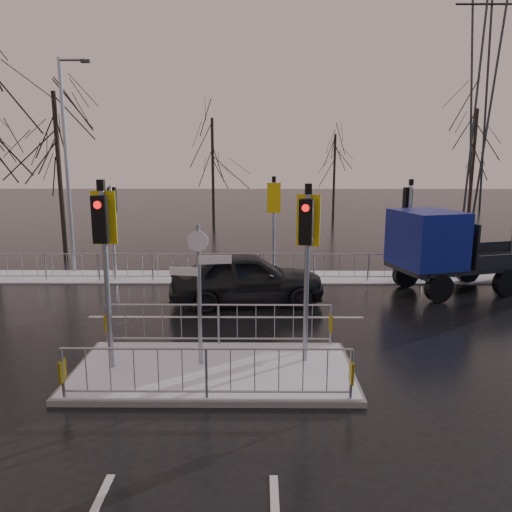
{
  "coord_description": "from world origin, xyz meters",
  "views": [
    {
      "loc": [
        0.99,
        -10.05,
        4.63
      ],
      "look_at": [
        0.88,
        3.9,
        1.8
      ],
      "focal_mm": 35.0,
      "sensor_mm": 36.0,
      "label": 1
    }
  ],
  "objects_px": {
    "traffic_island": "(213,356)",
    "car_far_lane": "(247,278)",
    "flatbed_truck": "(448,249)",
    "street_lamp_left": "(68,159)"
  },
  "relations": [
    {
      "from": "flatbed_truck",
      "to": "car_far_lane",
      "type": "bearing_deg",
      "value": -168.96
    },
    {
      "from": "traffic_island",
      "to": "car_far_lane",
      "type": "relative_size",
      "value": 1.24
    },
    {
      "from": "car_far_lane",
      "to": "street_lamp_left",
      "type": "height_order",
      "value": "street_lamp_left"
    },
    {
      "from": "traffic_island",
      "to": "flatbed_truck",
      "type": "relative_size",
      "value": 0.93
    },
    {
      "from": "traffic_island",
      "to": "street_lamp_left",
      "type": "distance_m",
      "value": 12.17
    },
    {
      "from": "traffic_island",
      "to": "flatbed_truck",
      "type": "height_order",
      "value": "traffic_island"
    },
    {
      "from": "traffic_island",
      "to": "car_far_lane",
      "type": "height_order",
      "value": "traffic_island"
    },
    {
      "from": "traffic_island",
      "to": "car_far_lane",
      "type": "distance_m",
      "value": 5.3
    },
    {
      "from": "car_far_lane",
      "to": "street_lamp_left",
      "type": "relative_size",
      "value": 0.59
    },
    {
      "from": "traffic_island",
      "to": "street_lamp_left",
      "type": "relative_size",
      "value": 0.73
    }
  ]
}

